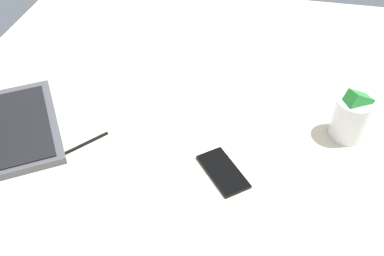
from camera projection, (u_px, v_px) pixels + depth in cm
name	position (u px, v px, depth cm)	size (l,w,h in cm)	color
bed_mattress	(175.00, 180.00, 110.69)	(180.00, 140.00, 18.00)	beige
snack_cup	(351.00, 117.00, 106.17)	(10.08, 9.18, 14.41)	silver
cell_phone	(223.00, 172.00, 100.33)	(6.80, 14.00, 0.80)	black
charger_cable	(77.00, 148.00, 106.25)	(17.00, 0.60, 0.60)	black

